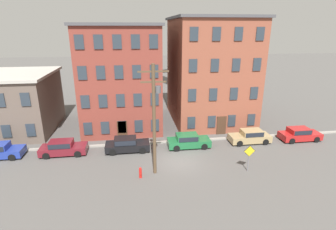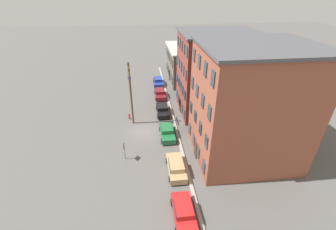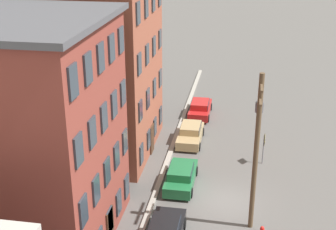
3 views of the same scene
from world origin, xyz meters
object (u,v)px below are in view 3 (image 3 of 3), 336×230
object	(u,v)px
car_red	(200,108)
utility_pole	(257,145)
caution_sign	(264,143)
car_green	(181,175)
car_tan	(190,133)

from	to	relation	value
car_red	utility_pole	world-z (taller)	utility_pole
car_red	utility_pole	xyz separation A→B (m)	(-16.49, -4.70, 4.50)
car_red	caution_sign	world-z (taller)	caution_sign
utility_pole	car_green	bearing A→B (deg)	50.22
caution_sign	utility_pole	xyz separation A→B (m)	(-8.00, 0.83, 3.63)
caution_sign	car_green	bearing A→B (deg)	126.90
caution_sign	utility_pole	bearing A→B (deg)	174.10
car_red	utility_pole	distance (m)	17.73
car_green	utility_pole	distance (m)	7.55
car_tan	utility_pole	bearing A→B (deg)	-155.71
car_red	car_tan	bearing A→B (deg)	178.19
caution_sign	utility_pole	distance (m)	8.83
car_tan	car_red	xyz separation A→B (m)	(5.68, -0.18, 0.00)
car_green	caution_sign	size ratio (longest dim) A/B	1.81
car_tan	caution_sign	xyz separation A→B (m)	(-2.81, -5.71, 0.87)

